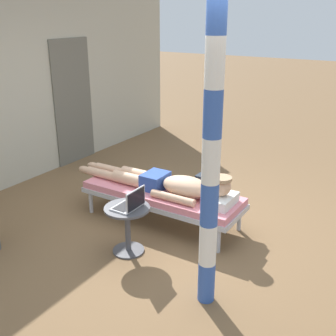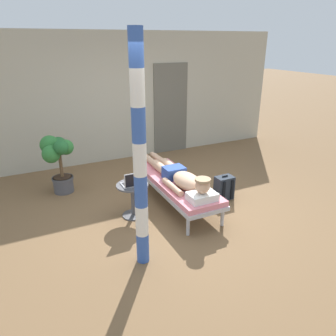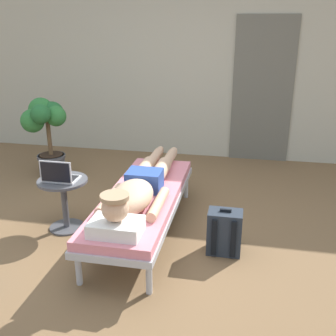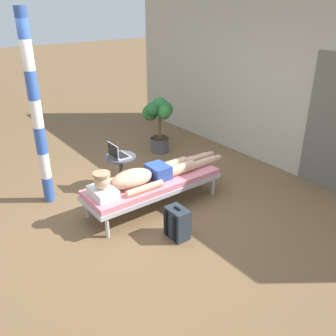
% 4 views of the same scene
% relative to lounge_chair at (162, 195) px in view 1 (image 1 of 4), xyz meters
% --- Properties ---
extents(ground_plane, '(40.00, 40.00, 0.00)m').
position_rel_lounge_chair_xyz_m(ground_plane, '(-0.07, -0.18, -0.35)').
color(ground_plane, brown).
extents(house_wall_back, '(7.60, 0.20, 2.70)m').
position_rel_lounge_chair_xyz_m(house_wall_back, '(-0.00, 2.58, 1.00)').
color(house_wall_back, '#B2AD99').
rests_on(house_wall_back, ground).
extents(house_door_panel, '(0.84, 0.03, 2.04)m').
position_rel_lounge_chair_xyz_m(house_door_panel, '(1.12, 2.47, 0.67)').
color(house_door_panel, '#625F54').
rests_on(house_door_panel, ground).
extents(lounge_chair, '(0.67, 1.99, 0.42)m').
position_rel_lounge_chair_xyz_m(lounge_chair, '(0.00, 0.00, 0.00)').
color(lounge_chair, '#B7B7BC').
rests_on(lounge_chair, ground).
extents(person_reclining, '(0.53, 2.17, 0.33)m').
position_rel_lounge_chair_xyz_m(person_reclining, '(0.00, -0.11, 0.17)').
color(person_reclining, white).
rests_on(person_reclining, lounge_chair).
extents(side_table, '(0.48, 0.48, 0.52)m').
position_rel_lounge_chair_xyz_m(side_table, '(-0.77, -0.07, 0.01)').
color(side_table, '#4C4C51').
rests_on(side_table, ground).
extents(laptop, '(0.31, 0.24, 0.23)m').
position_rel_lounge_chair_xyz_m(laptop, '(-0.77, -0.12, 0.24)').
color(laptop, silver).
rests_on(laptop, side_table).
extents(backpack, '(0.30, 0.26, 0.42)m').
position_rel_lounge_chair_xyz_m(backpack, '(0.80, -0.20, -0.15)').
color(backpack, '#262D38').
rests_on(backpack, ground).
extents(porch_post, '(0.15, 0.15, 2.64)m').
position_rel_lounge_chair_xyz_m(porch_post, '(-1.05, -1.14, 0.97)').
color(porch_post, '#3359B2').
rests_on(porch_post, ground).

